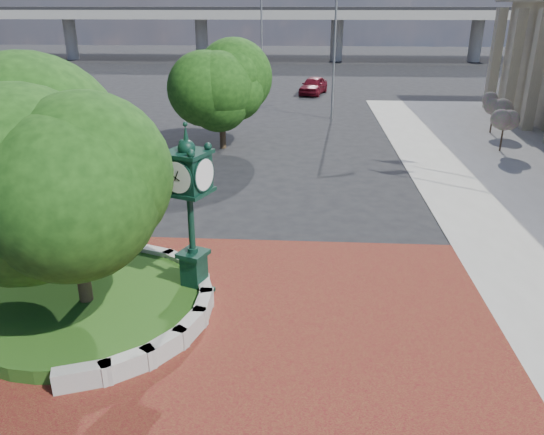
{
  "coord_description": "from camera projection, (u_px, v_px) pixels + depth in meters",
  "views": [
    {
      "loc": [
        0.84,
        -12.15,
        7.85
      ],
      "look_at": [
        -0.05,
        1.5,
        2.33
      ],
      "focal_mm": 35.0,
      "sensor_mm": 36.0,
      "label": 1
    }
  ],
  "objects": [
    {
      "name": "street_lamp_near",
      "position": [
        337.0,
        44.0,
        37.2
      ],
      "size": [
        1.9,
        0.9,
        8.9
      ],
      "color": "slate",
      "rests_on": "ground"
    },
    {
      "name": "ground",
      "position": [
        270.0,
        319.0,
        14.23
      ],
      "size": [
        200.0,
        200.0,
        0.0
      ],
      "primitive_type": "plane",
      "color": "black",
      "rests_on": "ground"
    },
    {
      "name": "planter_wall",
      "position": [
        170.0,
        307.0,
        14.29
      ],
      "size": [
        2.96,
        6.77,
        0.54
      ],
      "color": "#9E9B93",
      "rests_on": "ground"
    },
    {
      "name": "parked_car",
      "position": [
        313.0,
        86.0,
        49.33
      ],
      "size": [
        3.04,
        5.05,
        1.61
      ],
      "primitive_type": "imported",
      "rotation": [
        0.0,
        0.0,
        -0.26
      ],
      "color": "#5B0D18",
      "rests_on": "ground"
    },
    {
      "name": "street_lamp_far",
      "position": [
        264.0,
        25.0,
        53.29
      ],
      "size": [
        2.24,
        0.53,
        10.03
      ],
      "color": "slate",
      "rests_on": "ground"
    },
    {
      "name": "overpass",
      "position": [
        302.0,
        14.0,
        76.57
      ],
      "size": [
        90.0,
        12.0,
        7.5
      ],
      "color": "#9E9B93",
      "rests_on": "ground"
    },
    {
      "name": "shrub_mid",
      "position": [
        504.0,
        124.0,
        29.79
      ],
      "size": [
        1.2,
        1.2,
        2.2
      ],
      "color": "#38281C",
      "rests_on": "ground"
    },
    {
      "name": "grass_bed",
      "position": [
        88.0,
        306.0,
        14.45
      ],
      "size": [
        6.1,
        6.1,
        0.4
      ],
      "primitive_type": "cylinder",
      "color": "#1E4814",
      "rests_on": "ground"
    },
    {
      "name": "plaza",
      "position": [
        268.0,
        340.0,
        13.29
      ],
      "size": [
        12.0,
        12.0,
        0.04
      ],
      "primitive_type": "cube",
      "color": "maroon",
      "rests_on": "ground"
    },
    {
      "name": "tree_planter",
      "position": [
        69.0,
        183.0,
        13.13
      ],
      "size": [
        5.2,
        5.2,
        6.33
      ],
      "color": "#38281C",
      "rests_on": "ground"
    },
    {
      "name": "tree_street",
      "position": [
        221.0,
        92.0,
        29.91
      ],
      "size": [
        4.4,
        4.4,
        5.45
      ],
      "color": "#38281C",
      "rests_on": "ground"
    },
    {
      "name": "post_clock",
      "position": [
        190.0,
        207.0,
        14.34
      ],
      "size": [
        1.29,
        1.29,
        4.99
      ],
      "color": "black",
      "rests_on": "ground"
    },
    {
      "name": "shrub_far",
      "position": [
        494.0,
        109.0,
        34.1
      ],
      "size": [
        1.2,
        1.2,
        2.2
      ],
      "color": "#38281C",
      "rests_on": "ground"
    }
  ]
}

